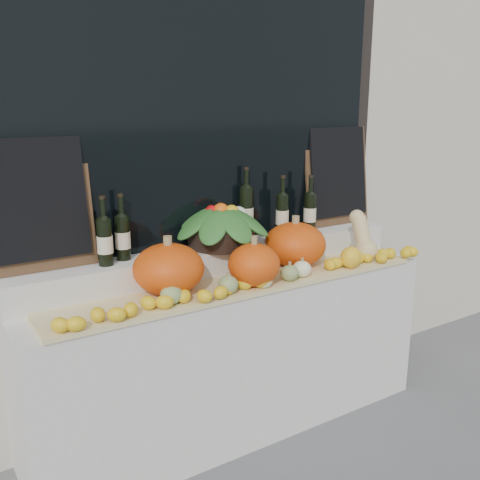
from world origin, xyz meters
The scene contains 18 objects.
storefront_facade centered at (0.00, 2.25, 2.25)m, with size 7.00×0.94×4.50m.
display_sill centered at (0.00, 1.52, 0.44)m, with size 2.30×0.55×0.88m, color silver.
rear_tier centered at (0.00, 1.68, 0.96)m, with size 2.30×0.25×0.16m, color silver.
straw_bedding centered at (0.00, 1.40, 0.89)m, with size 2.10×0.32×0.03m, color tan.
pumpkin_left centered at (-0.40, 1.46, 1.03)m, with size 0.35×0.35×0.25m, color #E14C0B.
pumpkin_right centered at (0.40, 1.50, 1.03)m, with size 0.35×0.35×0.25m, color #E14C0B.
pumpkin_center centered at (0.01, 1.34, 1.01)m, with size 0.27×0.27×0.22m, color #E14C0B.
butternut_squash centered at (0.82, 1.38, 1.03)m, with size 0.14×0.20×0.29m.
decorative_gourds centered at (0.13, 1.30, 0.96)m, with size 1.20×0.15×0.15m.
lemon_heap centered at (0.00, 1.29, 0.94)m, with size 2.20×0.16×0.06m, color yellow, non-canonical shape.
produce_bowl centered at (0.01, 1.66, 1.16)m, with size 0.56×0.56×0.25m.
wine_bottle_far_left centered at (-0.65, 1.65, 1.16)m, with size 0.08×0.08×0.34m.
wine_bottle_near_left centered at (-0.54, 1.70, 1.16)m, with size 0.08×0.08×0.34m.
wine_bottle_tall centered at (0.21, 1.72, 1.20)m, with size 0.08×0.08×0.42m.
wine_bottle_near_right centered at (0.43, 1.67, 1.17)m, with size 0.08×0.08×0.36m.
wine_bottle_far_right centered at (0.63, 1.66, 1.16)m, with size 0.08×0.08×0.35m.
chalkboard_left centered at (-0.92, 1.74, 1.36)m, with size 0.50×0.11×0.62m.
chalkboard_right centered at (0.92, 1.74, 1.36)m, with size 0.50×0.11×0.62m.
Camera 1 is at (-1.43, -0.81, 1.81)m, focal length 40.00 mm.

